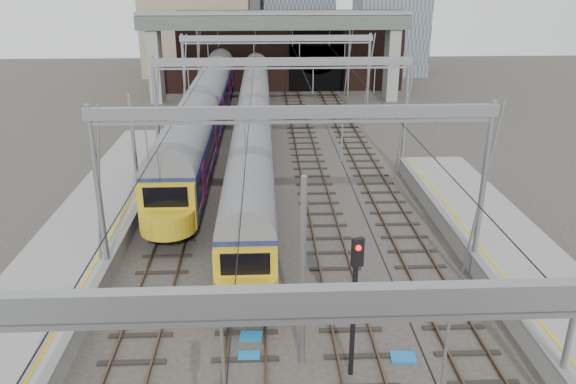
{
  "coord_description": "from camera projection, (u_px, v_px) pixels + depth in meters",
  "views": [
    {
      "loc": [
        -1.2,
        -14.23,
        12.8
      ],
      "look_at": [
        -0.04,
        12.47,
        2.4
      ],
      "focal_mm": 35.0,
      "sensor_mm": 36.0,
      "label": 1
    }
  ],
  "objects": [
    {
      "name": "equip_cover_a",
      "position": [
        251.0,
        336.0,
        21.16
      ],
      "size": [
        0.89,
        0.67,
        0.1
      ],
      "primitive_type": "cube",
      "rotation": [
        0.0,
        0.0,
        -0.09
      ],
      "color": "#1869B6",
      "rests_on": "ground"
    },
    {
      "name": "signal_near_centre",
      "position": [
        355.0,
        292.0,
        18.02
      ],
      "size": [
        0.4,
        0.48,
        5.24
      ],
      "rotation": [
        0.0,
        0.0,
        0.24
      ],
      "color": "black",
      "rests_on": "ground"
    },
    {
      "name": "overhead_line",
      "position": [
        282.0,
        79.0,
        35.57
      ],
      "size": [
        16.8,
        80.0,
        8.0
      ],
      "color": "gray",
      "rests_on": "ground"
    },
    {
      "name": "equip_cover_c",
      "position": [
        403.0,
        357.0,
        19.99
      ],
      "size": [
        0.95,
        0.71,
        0.11
      ],
      "primitive_type": "cube",
      "rotation": [
        0.0,
        0.0,
        -0.09
      ],
      "color": "#1869B6",
      "rests_on": "ground"
    },
    {
      "name": "retaining_wall",
      "position": [
        286.0,
        53.0,
        64.78
      ],
      "size": [
        28.0,
        2.75,
        9.0
      ],
      "color": "black",
      "rests_on": "ground"
    },
    {
      "name": "train_main",
      "position": [
        255.0,
        103.0,
        48.87
      ],
      "size": [
        2.56,
        59.26,
        4.49
      ],
      "color": "black",
      "rests_on": "ground"
    },
    {
      "name": "tracks",
      "position": [
        287.0,
        215.0,
        31.9
      ],
      "size": [
        14.4,
        80.0,
        0.22
      ],
      "color": "#4C3828",
      "rests_on": "ground"
    },
    {
      "name": "platform_left",
      "position": [
        12.0,
        348.0,
        19.66
      ],
      "size": [
        4.32,
        55.0,
        1.12
      ],
      "color": "gray",
      "rests_on": "ground"
    },
    {
      "name": "overbridge",
      "position": [
        274.0,
        31.0,
        58.14
      ],
      "size": [
        28.0,
        3.0,
        9.25
      ],
      "color": "gray",
      "rests_on": "ground"
    },
    {
      "name": "equip_cover_b",
      "position": [
        249.0,
        356.0,
        20.07
      ],
      "size": [
        0.79,
        0.57,
        0.09
      ],
      "primitive_type": "cube",
      "rotation": [
        0.0,
        0.0,
        -0.03
      ],
      "color": "#1869B6",
      "rests_on": "ground"
    },
    {
      "name": "train_second",
      "position": [
        210.0,
        96.0,
        50.49
      ],
      "size": [
        2.9,
        50.33,
        4.96
      ],
      "color": "black",
      "rests_on": "ground"
    }
  ]
}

